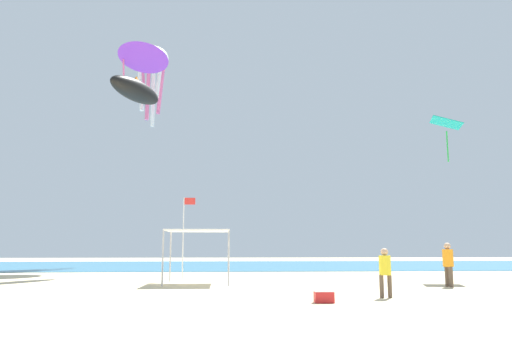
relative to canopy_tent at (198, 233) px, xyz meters
name	(u,v)px	position (x,y,z in m)	size (l,w,h in m)	color
ground	(333,294)	(5.06, -4.59, -2.28)	(110.00, 110.00, 0.10)	beige
ocean_strip	(269,265)	(5.06, 21.05, -2.22)	(110.00, 22.47, 0.03)	teal
canopy_tent	(198,233)	(0.00, 0.00, 0.00)	(2.82, 2.77, 2.37)	#B2B2B7
person_near_tent	(448,261)	(10.35, -2.37, -1.18)	(0.42, 0.48, 1.78)	brown
person_leftmost	(385,269)	(6.38, -6.33, -1.31)	(0.42, 0.37, 1.58)	brown
banner_flag	(185,230)	(-0.86, 2.79, 0.21)	(0.61, 0.06, 4.11)	silver
cooler_box	(324,297)	(4.13, -7.52, -2.06)	(0.57, 0.37, 0.35)	red
kite_delta_purple	(144,55)	(-5.40, 14.68, 14.45)	(4.94, 4.96, 3.74)	purple
kite_octopus_white	(152,62)	(-5.98, 21.94, 16.69)	(4.42, 4.42, 7.51)	white
kite_inflatable_black	(136,90)	(-4.56, 7.74, 9.18)	(3.46, 4.80, 1.80)	black
kite_diamond_teal	(446,125)	(13.25, 3.06, 6.00)	(1.93, 1.98, 2.45)	teal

